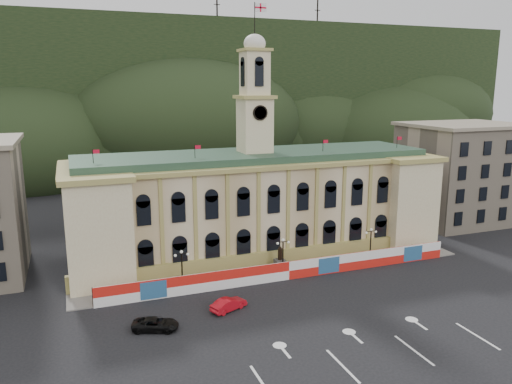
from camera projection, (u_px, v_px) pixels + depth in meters
name	position (u px, v px, depth m)	size (l,w,h in m)	color
ground	(347.00, 330.00, 53.17)	(260.00, 260.00, 0.00)	black
lane_markings	(373.00, 353.00, 48.60)	(26.00, 10.00, 0.02)	white
hill_ridge	(153.00, 104.00, 160.70)	(230.00, 80.00, 64.00)	black
city_hall	(256.00, 202.00, 76.80)	(56.20, 17.60, 37.10)	beige
side_building_right	(462.00, 172.00, 94.33)	(21.00, 17.00, 18.60)	#C1AE95
hoarding_fence	(289.00, 270.00, 66.72)	(50.00, 0.44, 2.50)	red
pavement	(281.00, 272.00, 69.40)	(56.00, 5.50, 0.16)	slate
statue	(280.00, 264.00, 69.39)	(1.40, 1.40, 3.72)	#595651
lamp_left	(182.00, 266.00, 63.26)	(1.96, 0.44, 5.15)	black
lamp_center	(283.00, 253.00, 68.08)	(1.96, 0.44, 5.15)	black
lamp_right	(371.00, 242.00, 72.90)	(1.96, 0.44, 5.15)	black
red_sedan	(229.00, 304.00, 57.60)	(4.74, 3.22, 1.48)	red
black_suv	(155.00, 324.00, 52.93)	(5.39, 3.84, 1.37)	black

